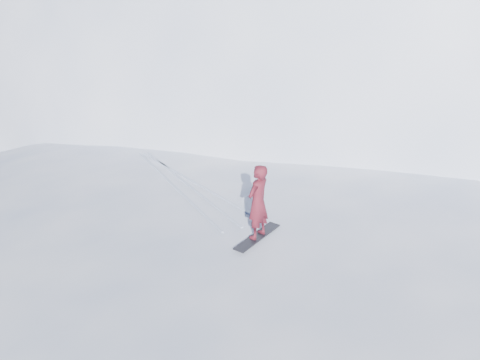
{
  "coord_description": "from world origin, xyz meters",
  "views": [
    {
      "loc": [
        -5.88,
        -8.28,
        8.96
      ],
      "look_at": [
        -0.87,
        2.68,
        3.5
      ],
      "focal_mm": 40.0,
      "sensor_mm": 36.0,
      "label": 1
    }
  ],
  "objects": [
    {
      "name": "ground",
      "position": [
        0.0,
        0.0,
        0.0
      ],
      "size": [
        400.0,
        400.0,
        0.0
      ],
      "primitive_type": "plane",
      "color": "white",
      "rests_on": "ground"
    },
    {
      "name": "near_ridge",
      "position": [
        1.0,
        3.0,
        0.0
      ],
      "size": [
        36.0,
        28.0,
        4.8
      ],
      "primitive_type": "ellipsoid",
      "color": "white",
      "rests_on": "ground"
    },
    {
      "name": "summit_peak",
      "position": [
        22.0,
        26.0,
        0.0
      ],
      "size": [
        60.0,
        56.0,
        56.0
      ],
      "primitive_type": "ellipsoid",
      "color": "white",
      "rests_on": "ground"
    },
    {
      "name": "peak_shoulder",
      "position": [
        10.0,
        20.0,
        0.0
      ],
      "size": [
        28.0,
        24.0,
        18.0
      ],
      "primitive_type": "ellipsoid",
      "color": "white",
      "rests_on": "ground"
    },
    {
      "name": "wind_bumps",
      "position": [
        -0.56,
        2.12,
        0.0
      ],
      "size": [
        16.0,
        14.4,
        1.0
      ],
      "color": "white",
      "rests_on": "ground"
    },
    {
      "name": "snowboard",
      "position": [
        -0.87,
        1.68,
        2.41
      ],
      "size": [
        1.53,
        1.04,
        0.03
      ],
      "primitive_type": "cube",
      "rotation": [
        0.0,
        0.0,
        0.52
      ],
      "color": "black",
      "rests_on": "near_ridge"
    },
    {
      "name": "snowboarder",
      "position": [
        -0.87,
        1.68,
        3.35
      ],
      "size": [
        0.8,
        0.72,
        1.85
      ],
      "primitive_type": "imported",
      "rotation": [
        0.0,
        0.0,
        3.66
      ],
      "color": "maroon",
      "rests_on": "snowboard"
    },
    {
      "name": "board_tracks",
      "position": [
        -1.42,
        5.23,
        2.42
      ],
      "size": [
        1.69,
        5.99,
        0.04
      ],
      "color": "silver",
      "rests_on": "ground"
    }
  ]
}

